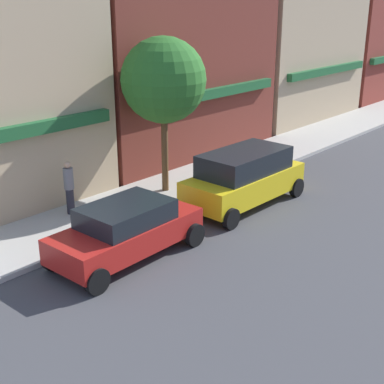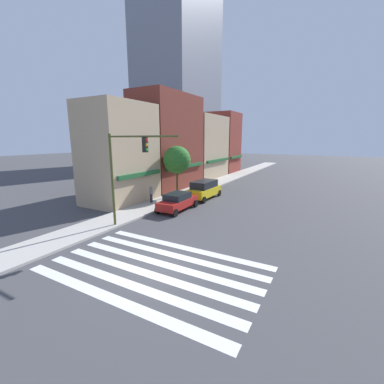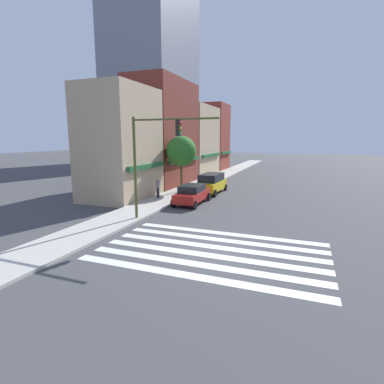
{
  "view_description": "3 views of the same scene",
  "coord_description": "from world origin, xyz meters",
  "px_view_note": "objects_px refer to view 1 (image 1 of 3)",
  "views": [
    {
      "loc": [
        0.79,
        -5.52,
        6.82
      ],
      "look_at": [
        12.29,
        4.7,
        1.2
      ],
      "focal_mm": 50.0,
      "sensor_mm": 36.0,
      "label": 1
    },
    {
      "loc": [
        -9.4,
        -7.4,
        6.39
      ],
      "look_at": [
        12.29,
        4.7,
        1.2
      ],
      "focal_mm": 24.0,
      "sensor_mm": 36.0,
      "label": 2
    },
    {
      "loc": [
        -13.2,
        -4.03,
        5.38
      ],
      "look_at": [
        9.59,
        4.7,
        1.0
      ],
      "focal_mm": 28.0,
      "sensor_mm": 36.0,
      "label": 3
    }
  ],
  "objects_px": {
    "sedan_red": "(127,230)",
    "street_tree": "(164,81)",
    "pedestrian_grey_coat": "(69,187)",
    "suv_yellow": "(244,176)"
  },
  "relations": [
    {
      "from": "sedan_red",
      "to": "street_tree",
      "type": "relative_size",
      "value": 0.81
    },
    {
      "from": "sedan_red",
      "to": "pedestrian_grey_coat",
      "type": "relative_size",
      "value": 2.51
    },
    {
      "from": "pedestrian_grey_coat",
      "to": "street_tree",
      "type": "distance_m",
      "value": 4.84
    },
    {
      "from": "sedan_red",
      "to": "suv_yellow",
      "type": "xyz_separation_m",
      "value": [
        5.39,
        0.0,
        0.19
      ]
    },
    {
      "from": "pedestrian_grey_coat",
      "to": "street_tree",
      "type": "bearing_deg",
      "value": -146.57
    },
    {
      "from": "suv_yellow",
      "to": "street_tree",
      "type": "height_order",
      "value": "street_tree"
    },
    {
      "from": "suv_yellow",
      "to": "street_tree",
      "type": "distance_m",
      "value": 4.3
    },
    {
      "from": "street_tree",
      "to": "pedestrian_grey_coat",
      "type": "bearing_deg",
      "value": 168.82
    },
    {
      "from": "sedan_red",
      "to": "street_tree",
      "type": "xyz_separation_m",
      "value": [
        4.38,
        2.8,
        3.29
      ]
    },
    {
      "from": "sedan_red",
      "to": "street_tree",
      "type": "height_order",
      "value": "street_tree"
    }
  ]
}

